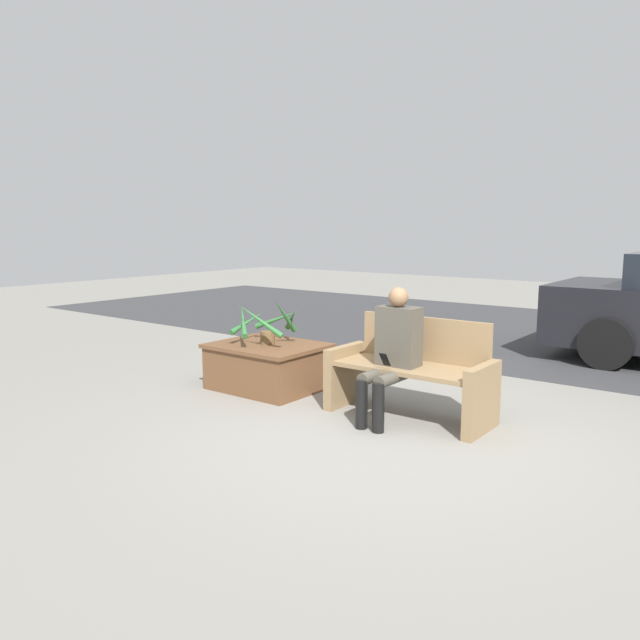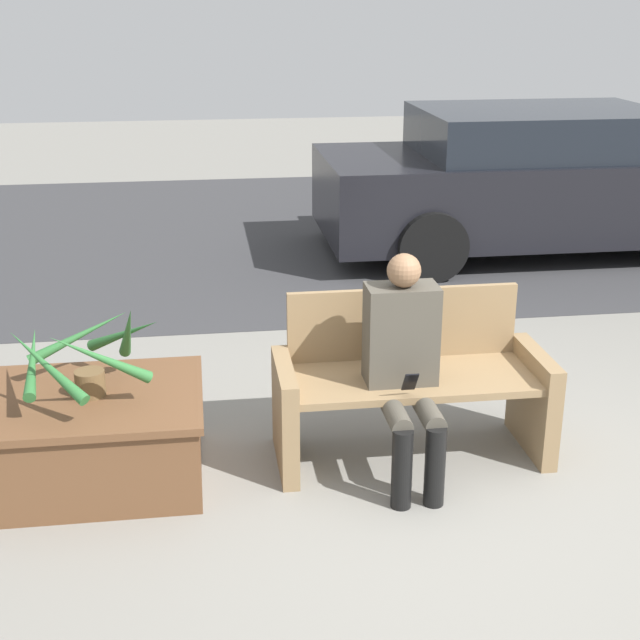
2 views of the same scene
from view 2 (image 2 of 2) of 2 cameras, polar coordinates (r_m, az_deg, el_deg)
name	(u,v)px [view 2 (image 2 of 2)]	position (r m, az deg, el deg)	size (l,w,h in m)	color
ground_plane	(455,509)	(4.58, 8.61, -11.88)	(30.00, 30.00, 0.00)	gray
road_surface	(310,230)	(9.72, -0.66, 5.76)	(20.00, 6.00, 0.01)	#38383A
bench	(410,384)	(4.90, 5.79, -4.12)	(1.48, 0.59, 0.89)	#8C704C
person_seated	(405,358)	(4.61, 5.45, -2.45)	(0.37, 0.62, 1.18)	#4C473D
planter_box	(95,434)	(4.82, -14.19, -7.08)	(1.13, 0.92, 0.48)	brown
potted_plant	(86,354)	(4.64, -14.72, -2.15)	(0.78, 0.78, 0.53)	brown
parked_car	(543,180)	(9.12, 14.10, 8.67)	(4.40, 1.98, 1.39)	black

